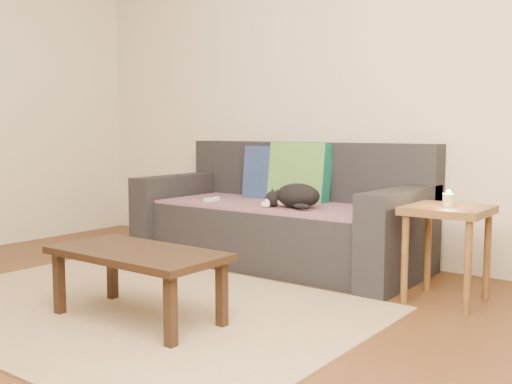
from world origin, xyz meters
The scene contains 13 objects.
ground centered at (0.00, 0.00, 0.00)m, with size 4.50×4.50×0.00m, color brown.
back_wall centered at (0.00, 2.00, 1.30)m, with size 4.50×0.04×2.60m, color beige.
sofa centered at (0.00, 1.57, 0.31)m, with size 2.10×0.94×0.87m.
throw_blanket centered at (0.00, 1.48, 0.43)m, with size 1.66×0.74×0.02m, color #3F2445.
cushion_navy centered at (-0.23, 1.74, 0.63)m, with size 0.41×0.10×0.41m, color #12214D.
cushion_green centered at (0.04, 1.74, 0.63)m, with size 0.48×0.12×0.48m, color #0E594D.
cat centered at (0.25, 1.37, 0.52)m, with size 0.41×0.31×0.17m.
wii_remote_a centered at (-0.44, 1.31, 0.46)m, with size 0.15×0.04×0.03m, color white.
wii_remote_b centered at (0.02, 1.41, 0.46)m, with size 0.15×0.04×0.03m, color white.
side_table centered at (1.31, 1.30, 0.45)m, with size 0.43×0.43×0.54m.
candle centered at (1.31, 1.30, 0.58)m, with size 0.06×0.06×0.09m.
rug centered at (0.00, 0.15, 0.01)m, with size 2.50×1.80×0.01m, color tan.
coffee_table centered at (0.19, 0.01, 0.32)m, with size 0.92×0.46×0.37m.
Camera 1 is at (2.43, -1.98, 0.97)m, focal length 42.00 mm.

